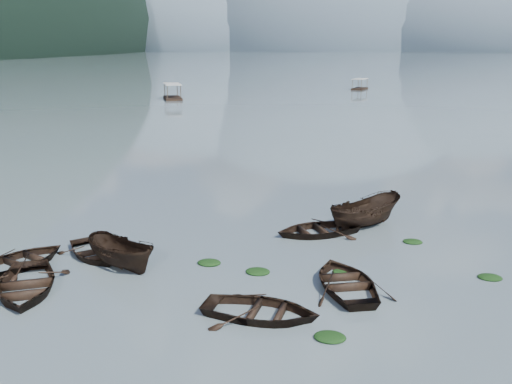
% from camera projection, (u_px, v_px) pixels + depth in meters
% --- Properties ---
extents(ground_plane, '(2400.00, 2400.00, 0.00)m').
position_uv_depth(ground_plane, '(187.00, 340.00, 18.95)').
color(ground_plane, slate).
extents(haze_mtn_a, '(520.00, 520.00, 280.00)m').
position_uv_depth(haze_mtn_a, '(203.00, 49.00, 921.75)').
color(haze_mtn_a, '#475666').
rests_on(haze_mtn_a, ground).
extents(haze_mtn_b, '(520.00, 520.00, 340.00)m').
position_uv_depth(haze_mtn_b, '(327.00, 50.00, 884.73)').
color(haze_mtn_b, '#475666').
rests_on(haze_mtn_b, ground).
extents(haze_mtn_c, '(520.00, 520.00, 260.00)m').
position_uv_depth(haze_mtn_c, '(462.00, 50.00, 847.70)').
color(haze_mtn_c, '#475666').
rests_on(haze_mtn_c, ground).
extents(rowboat_0, '(5.20, 5.80, 0.99)m').
position_uv_depth(rowboat_0, '(26.00, 291.00, 22.62)').
color(rowboat_0, black).
rests_on(rowboat_0, ground).
extents(rowboat_1, '(4.47, 5.08, 0.87)m').
position_uv_depth(rowboat_1, '(22.00, 266.00, 25.26)').
color(rowboat_1, black).
rests_on(rowboat_1, ground).
extents(rowboat_2, '(4.35, 3.41, 1.59)m').
position_uv_depth(rowboat_2, '(123.00, 267.00, 25.07)').
color(rowboat_2, black).
rests_on(rowboat_2, ground).
extents(rowboat_3, '(4.54, 5.31, 0.93)m').
position_uv_depth(rowboat_3, '(346.00, 288.00, 22.95)').
color(rowboat_3, black).
rests_on(rowboat_3, ground).
extents(rowboat_4, '(4.53, 3.40, 0.89)m').
position_uv_depth(rowboat_4, '(261.00, 317.00, 20.51)').
color(rowboat_4, black).
rests_on(rowboat_4, ground).
extents(rowboat_6, '(4.82, 4.79, 0.82)m').
position_uv_depth(rowboat_6, '(95.00, 256.00, 26.37)').
color(rowboat_6, black).
rests_on(rowboat_6, ground).
extents(rowboat_7, '(5.35, 4.88, 0.91)m').
position_uv_depth(rowboat_7, '(317.00, 234.00, 29.42)').
color(rowboat_7, black).
rests_on(rowboat_7, ground).
extents(rowboat_8, '(4.66, 4.70, 1.86)m').
position_uv_depth(rowboat_8, '(365.00, 227.00, 30.63)').
color(rowboat_8, black).
rests_on(rowboat_8, ground).
extents(weed_clump_1, '(1.06, 0.85, 0.23)m').
position_uv_depth(weed_clump_1, '(209.00, 264.00, 25.45)').
color(weed_clump_1, black).
rests_on(weed_clump_1, ground).
extents(weed_clump_2, '(1.09, 0.87, 0.24)m').
position_uv_depth(weed_clump_2, '(330.00, 339.00, 19.01)').
color(weed_clump_2, black).
rests_on(weed_clump_2, ground).
extents(weed_clump_3, '(0.80, 0.67, 0.18)m').
position_uv_depth(weed_clump_3, '(341.00, 273.00, 24.46)').
color(weed_clump_3, black).
rests_on(weed_clump_3, ground).
extents(weed_clump_4, '(1.01, 0.80, 0.21)m').
position_uv_depth(weed_clump_4, '(490.00, 278.00, 23.88)').
color(weed_clump_4, black).
rests_on(weed_clump_4, ground).
extents(weed_clump_5, '(0.93, 0.75, 0.20)m').
position_uv_depth(weed_clump_5, '(105.00, 236.00, 29.08)').
color(weed_clump_5, black).
rests_on(weed_clump_5, ground).
extents(weed_clump_6, '(1.06, 0.88, 0.22)m').
position_uv_depth(weed_clump_6, '(258.00, 273.00, 24.47)').
color(weed_clump_6, black).
rests_on(weed_clump_6, ground).
extents(weed_clump_7, '(0.97, 0.77, 0.21)m').
position_uv_depth(weed_clump_7, '(413.00, 243.00, 28.17)').
color(weed_clump_7, black).
rests_on(weed_clump_7, ground).
extents(pontoon_left, '(5.36, 7.33, 2.59)m').
position_uv_depth(pontoon_left, '(173.00, 99.00, 100.42)').
color(pontoon_left, black).
rests_on(pontoon_left, ground).
extents(pontoon_centre, '(3.64, 6.11, 2.19)m').
position_uv_depth(pontoon_centre, '(360.00, 89.00, 121.58)').
color(pontoon_centre, black).
rests_on(pontoon_centre, ground).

